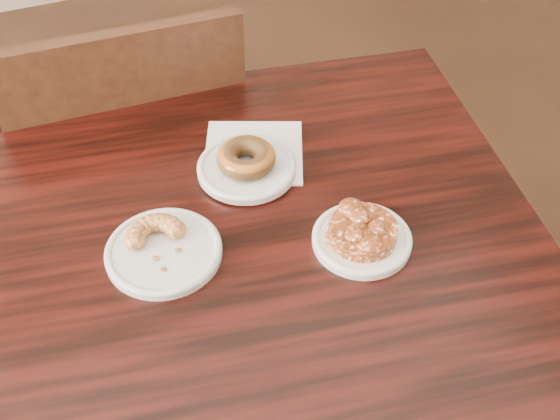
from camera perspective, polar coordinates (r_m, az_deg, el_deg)
name	(u,v)px	position (r m, az deg, el deg)	size (l,w,h in m)	color
cafe_table	(261,367)	(1.39, -1.53, -12.66)	(0.90, 0.90, 0.75)	black
chair_far	(130,154)	(1.73, -12.12, 4.51)	(0.50, 0.50, 0.90)	black
napkin	(254,152)	(1.23, -2.15, 4.71)	(0.17, 0.17, 0.00)	white
plate_donut	(247,168)	(1.19, -2.72, 3.39)	(0.17, 0.17, 0.01)	white
plate_cruller	(164,252)	(1.08, -9.43, -3.40)	(0.18, 0.18, 0.01)	silver
plate_fritter	(362,240)	(1.09, 6.66, -2.42)	(0.15, 0.15, 0.01)	white
glazed_donut	(246,158)	(1.17, -2.76, 4.25)	(0.10, 0.10, 0.04)	#9A4616
apple_fritter	(363,229)	(1.07, 6.76, -1.57)	(0.14, 0.14, 0.03)	#492007
cruller_fragment	(162,243)	(1.06, -9.56, -2.67)	(0.11, 0.11, 0.03)	brown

